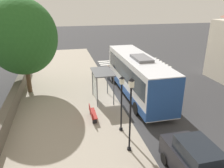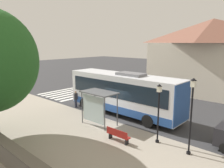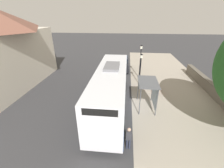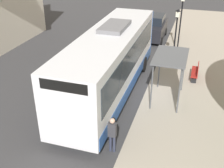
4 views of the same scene
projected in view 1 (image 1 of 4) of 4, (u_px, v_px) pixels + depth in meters
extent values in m
plane|color=#353538|center=(117.00, 99.00, 19.38)|extent=(120.00, 120.00, 0.00)
cube|color=#9E9384|center=(66.00, 104.00, 18.40)|extent=(9.00, 44.00, 0.02)
cube|color=silver|center=(139.00, 69.00, 27.77)|extent=(9.00, 0.50, 0.01)
cube|color=silver|center=(137.00, 67.00, 28.63)|extent=(9.00, 0.50, 0.01)
cube|color=silver|center=(134.00, 65.00, 29.49)|extent=(9.00, 0.50, 0.01)
cube|color=silver|center=(132.00, 63.00, 30.36)|extent=(9.00, 0.50, 0.01)
cube|color=silver|center=(130.00, 61.00, 31.22)|extent=(9.00, 0.50, 0.01)
cube|color=silver|center=(128.00, 60.00, 32.08)|extent=(9.00, 0.50, 0.01)
cube|color=#6B6356|center=(13.00, 102.00, 17.33)|extent=(0.50, 20.00, 1.17)
cube|color=#5B5449|center=(12.00, 95.00, 17.10)|extent=(0.60, 20.00, 0.08)
cube|color=silver|center=(137.00, 74.00, 19.39)|extent=(2.56, 11.07, 3.13)
cube|color=black|center=(138.00, 70.00, 19.25)|extent=(2.60, 10.19, 1.38)
cube|color=#264C93|center=(137.00, 87.00, 19.84)|extent=(2.60, 10.85, 0.63)
cube|color=#264C93|center=(165.00, 100.00, 14.39)|extent=(2.60, 0.06, 3.01)
cube|color=black|center=(121.00, 48.00, 23.93)|extent=(1.92, 0.08, 0.44)
cube|color=slate|center=(142.00, 58.00, 18.04)|extent=(1.28, 2.44, 0.22)
cylinder|color=black|center=(114.00, 77.00, 23.20)|extent=(0.30, 1.00, 1.00)
cylinder|color=black|center=(135.00, 76.00, 23.71)|extent=(0.30, 1.00, 1.00)
cylinder|color=black|center=(137.00, 108.00, 16.56)|extent=(0.30, 1.00, 1.00)
cylinder|color=black|center=(166.00, 105.00, 17.08)|extent=(0.30, 1.00, 1.00)
cylinder|color=#515459|center=(114.00, 91.00, 17.75)|extent=(0.08, 0.08, 2.54)
cylinder|color=#515459|center=(107.00, 81.00, 20.02)|extent=(0.08, 0.08, 2.54)
cylinder|color=#515459|center=(97.00, 93.00, 17.46)|extent=(0.08, 0.08, 2.54)
cylinder|color=#515459|center=(93.00, 82.00, 19.72)|extent=(0.08, 0.08, 2.54)
cube|color=#515459|center=(102.00, 72.00, 18.27)|extent=(1.67, 2.79, 0.08)
cube|color=silver|center=(95.00, 86.00, 18.55)|extent=(0.03, 2.24, 2.03)
cylinder|color=#2D3347|center=(108.00, 76.00, 23.89)|extent=(0.12, 0.12, 0.80)
cylinder|color=#2D3347|center=(109.00, 76.00, 23.92)|extent=(0.12, 0.12, 0.80)
cube|color=#333338|center=(108.00, 70.00, 23.65)|extent=(0.34, 0.22, 0.65)
sphere|color=tan|center=(108.00, 66.00, 23.49)|extent=(0.22, 0.22, 0.22)
cube|color=maroon|center=(93.00, 113.00, 15.93)|extent=(0.40, 1.73, 0.06)
cube|color=maroon|center=(91.00, 111.00, 15.81)|extent=(0.04, 1.73, 0.40)
cube|color=black|center=(95.00, 121.00, 15.38)|extent=(0.32, 0.06, 0.45)
cube|color=black|center=(92.00, 112.00, 16.64)|extent=(0.32, 0.06, 0.45)
cylinder|color=black|center=(121.00, 129.00, 14.65)|extent=(0.24, 0.24, 0.16)
cylinder|color=black|center=(121.00, 108.00, 14.08)|extent=(0.10, 0.10, 3.35)
cube|color=silver|center=(122.00, 81.00, 13.42)|extent=(0.24, 0.24, 0.35)
pyramid|color=black|center=(122.00, 77.00, 13.33)|extent=(0.28, 0.28, 0.14)
cylinder|color=black|center=(129.00, 149.00, 12.71)|extent=(0.24, 0.24, 0.16)
cylinder|color=black|center=(130.00, 120.00, 12.03)|extent=(0.10, 0.10, 3.96)
cube|color=silver|center=(131.00, 84.00, 11.26)|extent=(0.24, 0.24, 0.35)
pyramid|color=black|center=(131.00, 79.00, 11.17)|extent=(0.28, 0.28, 0.14)
cylinder|color=brown|center=(28.00, 74.00, 20.19)|extent=(0.41, 0.41, 3.54)
ellipsoid|color=#265B23|center=(22.00, 37.00, 18.96)|extent=(6.03, 6.03, 6.64)
cube|color=black|center=(195.00, 166.00, 10.36)|extent=(1.76, 4.08, 1.11)
cube|color=black|center=(198.00, 152.00, 9.94)|extent=(1.49, 2.12, 0.69)
cylinder|color=black|center=(165.00, 159.00, 11.56)|extent=(0.22, 0.64, 0.64)
cylinder|color=black|center=(193.00, 154.00, 11.92)|extent=(0.22, 0.64, 0.64)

